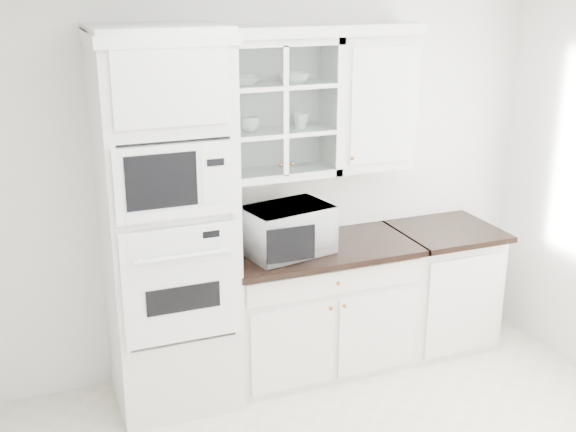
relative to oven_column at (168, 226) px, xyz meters
name	(u,v)px	position (x,y,z in m)	size (l,w,h in m)	color
room_shell	(351,160)	(0.75, -0.99, 0.58)	(4.00, 3.50, 2.70)	white
oven_column	(168,226)	(0.00, 0.00, 0.00)	(0.76, 0.68, 2.40)	silver
base_cabinet_run	(318,306)	(1.03, 0.03, -0.74)	(1.32, 0.67, 0.92)	silver
extra_base_cabinet	(440,285)	(2.03, 0.03, -0.74)	(0.72, 0.67, 0.92)	silver
upper_cabinet_glass	(276,108)	(0.78, 0.17, 0.65)	(0.80, 0.33, 0.90)	silver
upper_cabinet_solid	(370,102)	(1.46, 0.17, 0.65)	(0.55, 0.33, 0.90)	silver
crown_molding	(261,31)	(0.68, 0.14, 1.14)	(2.14, 0.38, 0.07)	white
countertop_microwave	(286,229)	(0.78, 0.00, -0.12)	(0.55, 0.46, 0.32)	white
bowl_a	(243,81)	(0.56, 0.16, 0.84)	(0.22, 0.22, 0.05)	white
bowl_b	(294,78)	(0.90, 0.15, 0.84)	(0.20, 0.20, 0.06)	white
cup_a	(250,124)	(0.59, 0.16, 0.56)	(0.12, 0.12, 0.10)	white
cup_b	(300,121)	(0.94, 0.15, 0.56)	(0.11, 0.11, 0.10)	white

